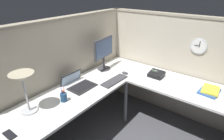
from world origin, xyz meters
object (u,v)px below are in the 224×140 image
wall_clock (199,46)px  monitor (104,51)px  cell_phone (10,135)px  laptop (77,84)px  computer_mouse (125,73)px  desk_lamp_dome (23,81)px  keyboard (114,81)px  pen_cup (64,97)px  office_phone (157,74)px  book_stack (210,91)px

wall_clock → monitor: bearing=115.7°
cell_phone → wall_clock: wall_clock is taller
laptop → wall_clock: 1.71m
computer_mouse → desk_lamp_dome: desk_lamp_dome is taller
monitor → keyboard: bearing=-121.4°
laptop → cell_phone: size_ratio=2.67×
monitor → computer_mouse: (0.05, -0.36, -0.28)m
laptop → desk_lamp_dome: (-0.69, -0.01, 0.34)m
computer_mouse → monitor: bearing=98.5°
keyboard → wall_clock: wall_clock is taller
desk_lamp_dome → laptop: bearing=0.5°
monitor → pen_cup: (-0.96, -0.20, -0.24)m
laptop → desk_lamp_dome: bearing=-179.5°
monitor → office_phone: bearing=-72.1°
desk_lamp_dome → wall_clock: bearing=-31.2°
monitor → book_stack: (0.26, -1.49, -0.27)m
computer_mouse → wall_clock: (0.52, -0.83, 0.44)m
cell_phone → wall_clock: bearing=-24.3°
wall_clock → keyboard: bearing=134.6°
desk_lamp_dome → pen_cup: size_ratio=2.47×
office_phone → book_stack: bearing=-89.1°
monitor → pen_cup: 1.01m
book_stack → wall_clock: 0.61m
monitor → wall_clock: (0.58, -1.20, 0.17)m
cell_phone → computer_mouse: bearing=-4.9°
pen_cup → book_stack: bearing=-46.5°
office_phone → monitor: bearing=107.9°
desk_lamp_dome → book_stack: bearing=-42.4°
keyboard → monitor: bearing=60.7°
laptop → cell_phone: 1.01m
monitor → book_stack: size_ratio=1.68×
desk_lamp_dome → wall_clock: wall_clock is taller
pen_cup → book_stack: pen_cup is taller
laptop → office_phone: size_ratio=1.85×
desk_lamp_dome → computer_mouse: bearing=-12.7°
keyboard → desk_lamp_dome: bearing=165.4°
wall_clock → office_phone: bearing=127.8°
monitor → pen_cup: monitor is taller
keyboard → pen_cup: (-0.73, 0.18, 0.04)m
computer_mouse → laptop: bearing=155.0°
pen_cup → wall_clock: (1.54, -1.00, 0.41)m
desk_lamp_dome → keyboard: bearing=-16.7°
laptop → office_phone: laptop is taller
monitor → keyboard: size_ratio=1.16×
laptop → keyboard: 0.51m
office_phone → book_stack: office_phone is taller
computer_mouse → office_phone: 0.46m
monitor → wall_clock: size_ratio=2.27×
computer_mouse → wall_clock: 1.08m
keyboard → computer_mouse: size_ratio=4.13×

